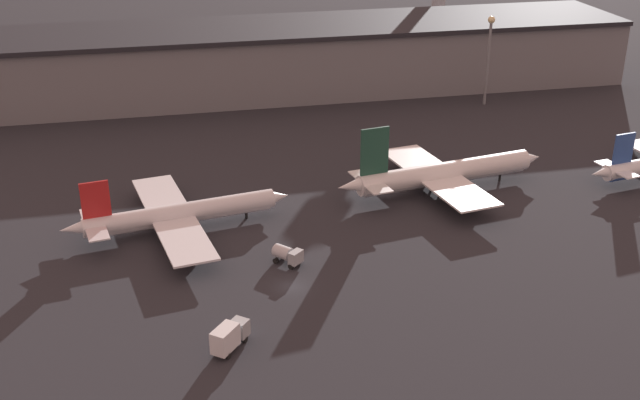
% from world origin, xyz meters
% --- Properties ---
extents(ground, '(600.00, 600.00, 0.00)m').
position_xyz_m(ground, '(0.00, 0.00, 0.00)').
color(ground, '#26262B').
extents(terminal_building, '(219.44, 31.53, 17.68)m').
position_xyz_m(terminal_building, '(0.00, 102.66, 8.88)').
color(terminal_building, slate).
rests_on(terminal_building, ground).
extents(airplane_1, '(40.17, 37.22, 11.24)m').
position_xyz_m(airplane_1, '(-15.48, 23.38, 3.02)').
color(airplane_1, silver).
rests_on(airplane_1, ground).
extents(airplane_2, '(44.28, 33.55, 14.77)m').
position_xyz_m(airplane_2, '(35.39, 29.62, 3.59)').
color(airplane_2, white).
rests_on(airplane_2, ground).
extents(service_vehicle_1, '(4.92, 5.11, 2.91)m').
position_xyz_m(service_vehicle_1, '(0.83, 7.23, 1.68)').
color(service_vehicle_1, '#9EA3A8').
rests_on(service_vehicle_1, ground).
extents(service_vehicle_2, '(5.90, 6.48, 3.91)m').
position_xyz_m(service_vehicle_2, '(-10.96, -14.44, 2.13)').
color(service_vehicle_2, '#9EA3A8').
rests_on(service_vehicle_2, ground).
extents(lamp_post_1, '(1.80, 1.80, 22.57)m').
position_xyz_m(lamp_post_1, '(65.45, 79.46, 14.55)').
color(lamp_post_1, slate).
rests_on(lamp_post_1, ground).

